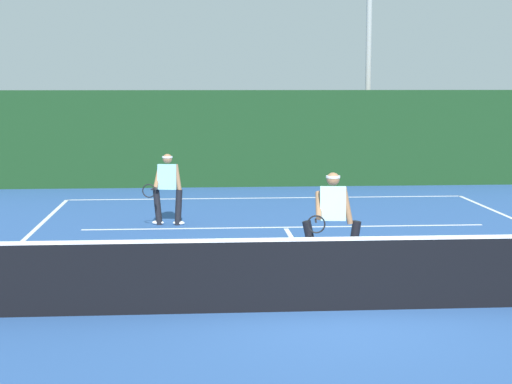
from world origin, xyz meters
TOP-DOWN VIEW (x-y plane):
  - ground_plane at (0.00, 0.00)m, footprint 80.00×80.00m
  - court_line_baseline_far at (0.00, 11.10)m, footprint 10.55×0.10m
  - court_line_service at (0.00, 6.56)m, footprint 8.60×0.10m
  - court_line_centre at (0.00, 3.20)m, footprint 0.10×6.40m
  - tennis_net at (0.00, 0.00)m, footprint 11.56×0.09m
  - player_near at (0.34, 2.52)m, footprint 0.99×0.90m
  - player_far at (-2.51, 7.05)m, footprint 0.89×0.86m
  - back_fence_windscreen at (0.00, 13.55)m, footprint 18.86×0.12m
  - light_pole at (3.61, 15.50)m, footprint 0.55×0.44m

SIDE VIEW (x-z plane):
  - ground_plane at x=0.00m, z-range 0.00..0.00m
  - court_line_baseline_far at x=0.00m, z-range 0.00..0.01m
  - court_line_service at x=0.00m, z-range 0.00..0.01m
  - court_line_centre at x=0.00m, z-range 0.00..0.01m
  - tennis_net at x=0.00m, z-range -0.01..1.05m
  - player_far at x=-2.51m, z-range 0.07..1.62m
  - player_near at x=0.34m, z-range 0.08..1.69m
  - back_fence_windscreen at x=0.00m, z-range 0.00..2.84m
  - light_pole at x=3.61m, z-range 0.88..9.38m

